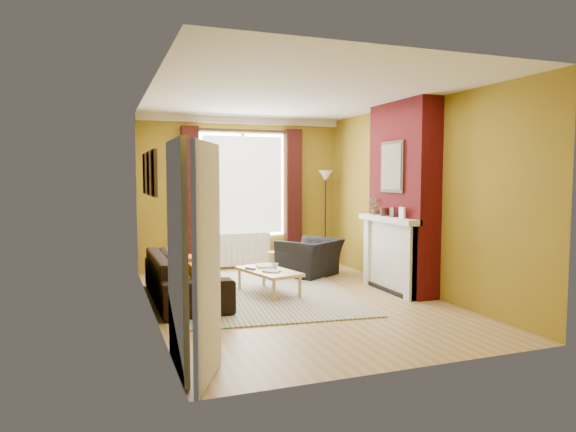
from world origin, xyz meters
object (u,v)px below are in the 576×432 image
object	(u,v)px
sofa	(185,276)
floor_lamp	(325,191)
coffee_table	(269,272)
wicker_stool	(276,263)
armchair	(310,258)

from	to	relation	value
sofa	floor_lamp	distance (m)	3.68
coffee_table	wicker_stool	bearing A→B (deg)	53.43
sofa	wicker_stool	bearing A→B (deg)	-53.78
coffee_table	sofa	bearing A→B (deg)	161.47
wicker_stool	floor_lamp	distance (m)	1.78
armchair	sofa	bearing A→B (deg)	-10.65
wicker_stool	sofa	bearing A→B (deg)	-143.05
sofa	wicker_stool	size ratio (longest dim) A/B	5.56
wicker_stool	floor_lamp	size ratio (longest dim) A/B	0.22
sofa	armchair	distance (m)	2.49
wicker_stool	floor_lamp	world-z (taller)	floor_lamp
sofa	armchair	world-z (taller)	sofa
floor_lamp	armchair	bearing A→B (deg)	-127.80
armchair	coffee_table	size ratio (longest dim) A/B	0.83
sofa	wicker_stool	distance (m)	2.25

